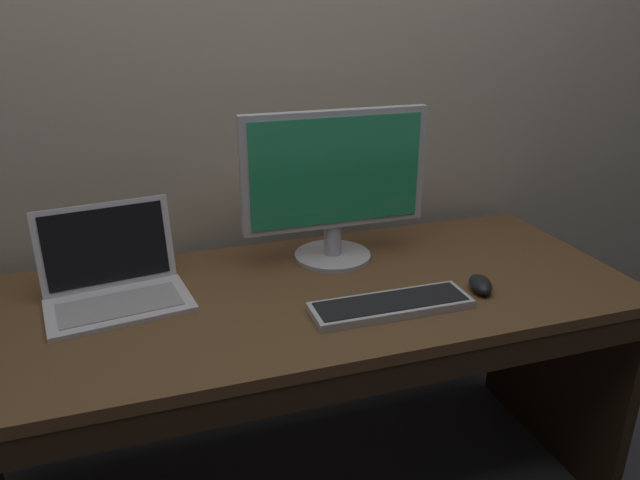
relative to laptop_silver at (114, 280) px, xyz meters
The scene contains 5 objects.
desk 0.53m from the laptop_silver, 14.45° to the right, with size 1.82×0.72×0.72m.
laptop_silver is the anchor object (origin of this frame).
external_monitor 0.65m from the laptop_silver, ahead, with size 0.54×0.23×0.44m.
wired_keyboard 0.71m from the laptop_silver, 22.40° to the right, with size 0.41×0.13×0.02m.
computer_mouse 0.96m from the laptop_silver, 15.37° to the right, with size 0.06×0.10×0.04m, color black.
Camera 1 is at (-0.39, -1.39, 1.45)m, focal length 33.91 mm.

